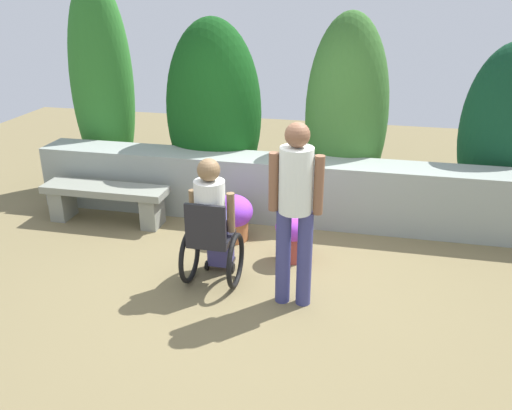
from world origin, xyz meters
The scene contains 8 objects.
ground_plane centered at (0.00, 0.00, 0.00)m, with size 13.67×13.67×0.00m, color olive.
stone_retaining_wall centered at (0.00, 1.52, 0.40)m, with size 6.48×0.54×0.80m, color gray.
hedge_backdrop centered at (-0.17, 2.14, 1.26)m, with size 6.46×1.10×2.98m.
stone_bench centered at (-2.17, 0.92, 0.32)m, with size 1.59×0.40×0.48m.
person_in_wheelchair centered at (-0.42, -0.21, 0.62)m, with size 0.53×0.66×1.33m.
person_standing_companion centered at (0.43, -0.42, 1.02)m, with size 0.49×0.30×1.76m.
flower_pot_purple_near centered at (-0.48, 0.79, 0.29)m, with size 0.48×0.48×0.55m.
flower_pot_terracotta_by_wall centered at (0.30, 0.42, 0.31)m, with size 0.39×0.39×0.54m.
Camera 1 is at (1.06, -4.86, 2.86)m, focal length 38.12 mm.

